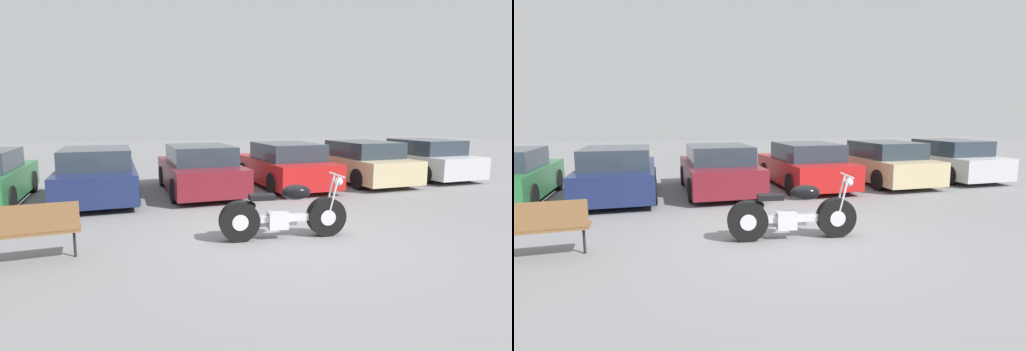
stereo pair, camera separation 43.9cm
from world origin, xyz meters
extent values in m
plane|color=slate|center=(0.00, 0.00, 0.00)|extent=(60.00, 60.00, 0.00)
cylinder|color=black|center=(0.60, -0.18, 0.35)|extent=(0.71, 0.28, 0.69)
cylinder|color=silver|center=(0.60, -0.18, 0.35)|extent=(0.30, 0.25, 0.28)
cylinder|color=black|center=(-0.95, 0.01, 0.35)|extent=(0.71, 0.28, 0.69)
cylinder|color=silver|center=(-0.95, 0.01, 0.35)|extent=(0.30, 0.25, 0.28)
cube|color=silver|center=(-0.17, -0.08, 0.36)|extent=(1.20, 0.26, 0.12)
cube|color=silver|center=(-0.28, -0.07, 0.33)|extent=(0.37, 0.28, 0.30)
ellipsoid|color=black|center=(0.04, -0.11, 0.81)|extent=(0.55, 0.37, 0.26)
cube|color=black|center=(-0.56, -0.03, 0.75)|extent=(0.47, 0.29, 0.09)
ellipsoid|color=black|center=(-0.90, 0.01, 0.60)|extent=(0.50, 0.26, 0.20)
cylinder|color=silver|center=(0.68, -0.28, 0.72)|extent=(0.22, 0.06, 0.75)
cylinder|color=silver|center=(0.70, -0.10, 0.72)|extent=(0.22, 0.06, 0.75)
cylinder|color=silver|center=(0.78, -0.20, 1.09)|extent=(0.11, 0.62, 0.03)
sphere|color=silver|center=(0.82, -0.21, 0.97)|extent=(0.15, 0.15, 0.15)
cylinder|color=silver|center=(-0.48, 0.10, 0.22)|extent=(1.20, 0.23, 0.08)
cylinder|color=black|center=(-5.15, 6.19, 0.30)|extent=(0.20, 0.60, 0.60)
cylinder|color=black|center=(-5.15, 3.61, 0.30)|extent=(0.20, 0.60, 0.60)
cube|color=#19234C|center=(-3.35, 4.68, 0.49)|extent=(1.83, 4.17, 0.69)
cube|color=#28333D|center=(-3.35, 4.43, 1.08)|extent=(1.61, 2.17, 0.49)
cylinder|color=black|center=(-4.20, 5.97, 0.30)|extent=(0.20, 0.60, 0.60)
cylinder|color=black|center=(-2.49, 5.97, 0.30)|extent=(0.20, 0.60, 0.60)
cylinder|color=black|center=(-4.20, 3.39, 0.30)|extent=(0.20, 0.60, 0.60)
cylinder|color=black|center=(-2.49, 3.39, 0.30)|extent=(0.20, 0.60, 0.60)
cube|color=maroon|center=(-0.70, 4.75, 0.49)|extent=(1.83, 4.17, 0.69)
cube|color=#28333D|center=(-0.70, 4.50, 1.08)|extent=(1.61, 2.17, 0.49)
cylinder|color=black|center=(-1.55, 6.04, 0.30)|extent=(0.20, 0.60, 0.60)
cylinder|color=black|center=(0.16, 6.04, 0.30)|extent=(0.20, 0.60, 0.60)
cylinder|color=black|center=(-1.55, 3.46, 0.30)|extent=(0.20, 0.60, 0.60)
cylinder|color=black|center=(0.16, 3.46, 0.30)|extent=(0.20, 0.60, 0.60)
cube|color=red|center=(1.95, 4.87, 0.49)|extent=(1.83, 4.17, 0.69)
cube|color=#28333D|center=(1.95, 4.62, 1.08)|extent=(1.61, 2.17, 0.49)
cylinder|color=black|center=(1.10, 6.17, 0.30)|extent=(0.20, 0.60, 0.60)
cylinder|color=black|center=(2.81, 6.17, 0.30)|extent=(0.20, 0.60, 0.60)
cylinder|color=black|center=(1.10, 3.58, 0.30)|extent=(0.20, 0.60, 0.60)
cylinder|color=black|center=(2.81, 3.58, 0.30)|extent=(0.20, 0.60, 0.60)
cube|color=#C6B284|center=(4.60, 4.84, 0.49)|extent=(1.83, 4.17, 0.69)
cube|color=#28333D|center=(4.60, 4.59, 1.08)|extent=(1.61, 2.17, 0.49)
cylinder|color=black|center=(3.75, 6.13, 0.30)|extent=(0.20, 0.60, 0.60)
cylinder|color=black|center=(5.46, 6.13, 0.30)|extent=(0.20, 0.60, 0.60)
cylinder|color=black|center=(3.75, 3.54, 0.30)|extent=(0.20, 0.60, 0.60)
cylinder|color=black|center=(5.46, 3.54, 0.30)|extent=(0.20, 0.60, 0.60)
cube|color=#BCBCC1|center=(7.26, 5.04, 0.49)|extent=(1.83, 4.17, 0.69)
cube|color=#28333D|center=(7.26, 4.79, 1.08)|extent=(1.61, 2.17, 0.49)
cylinder|color=black|center=(6.40, 6.33, 0.30)|extent=(0.20, 0.60, 0.60)
cylinder|color=black|center=(8.11, 6.33, 0.30)|extent=(0.20, 0.60, 0.60)
cylinder|color=black|center=(6.40, 3.75, 0.30)|extent=(0.20, 0.60, 0.60)
cylinder|color=black|center=(8.11, 3.75, 0.30)|extent=(0.20, 0.60, 0.60)
cube|color=brown|center=(-4.20, 0.08, 0.45)|extent=(1.55, 0.45, 0.05)
cube|color=brown|center=(-4.19, -0.10, 0.67)|extent=(1.54, 0.09, 0.44)
cylinder|color=black|center=(-3.53, 0.10, 0.23)|extent=(0.04, 0.04, 0.45)
camera|label=1|loc=(-2.86, -6.29, 2.11)|focal=28.00mm
camera|label=2|loc=(-2.45, -6.42, 2.11)|focal=28.00mm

